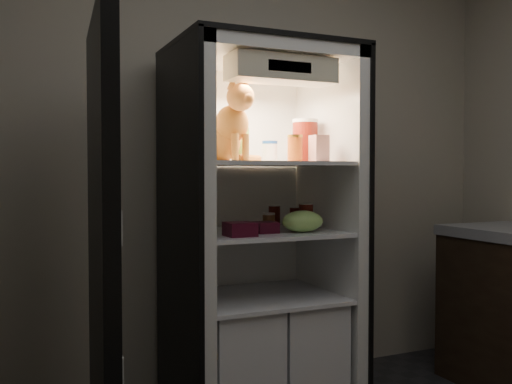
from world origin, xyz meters
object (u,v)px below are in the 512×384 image
refrigerator (257,258)px  tabby_cat (226,131)px  soda_can_a (274,216)px  berry_box_right (265,227)px  pepper_jar (305,141)px  soda_can_c (306,217)px  parmesan_shaker (243,145)px  grape_bag (303,221)px  mayo_tub (270,152)px  soda_can_b (295,218)px  salsa_jar (295,148)px  cream_carton (319,148)px  condiment_jar (269,221)px  berry_box_left (240,229)px

refrigerator → tabby_cat: refrigerator is taller
soda_can_a → berry_box_right: bearing=-124.7°
pepper_jar → soda_can_c: 0.41m
parmesan_shaker → soda_can_a: parmesan_shaker is taller
soda_can_a → soda_can_c: (0.08, -0.21, 0.01)m
pepper_jar → grape_bag: bearing=-121.9°
soda_can_a → grape_bag: bearing=-86.8°
soda_can_a → pepper_jar: bearing=-35.6°
soda_can_c → soda_can_a: bearing=111.4°
pepper_jar → grape_bag: 0.47m
tabby_cat → mayo_tub: 0.31m
pepper_jar → soda_can_b: bearing=-174.1°
tabby_cat → salsa_jar: (0.35, -0.07, -0.08)m
parmesan_shaker → cream_carton: bearing=-36.9°
parmesan_shaker → soda_can_a: size_ratio=1.50×
salsa_jar → tabby_cat: bearing=168.4°
pepper_jar → soda_can_a: 0.44m
soda_can_a → condiment_jar: 0.17m
grape_bag → parmesan_shaker: bearing=132.8°
cream_carton → soda_can_b: (-0.04, 0.18, -0.36)m
tabby_cat → soda_can_c: tabby_cat is taller
mayo_tub → salsa_jar: 0.18m
berry_box_left → mayo_tub: bearing=45.1°
soda_can_b → mayo_tub: bearing=150.3°
soda_can_a → refrigerator: bearing=-149.0°
soda_can_a → tabby_cat: bearing=-158.2°
soda_can_c → parmesan_shaker: bearing=151.0°
refrigerator → soda_can_b: size_ratio=16.78×
soda_can_a → berry_box_right: (-0.17, -0.24, -0.03)m
pepper_jar → soda_can_a: pepper_jar is taller
parmesan_shaker → soda_can_c: (0.29, -0.16, -0.37)m
grape_bag → soda_can_a: bearing=93.2°
mayo_tub → soda_can_c: bearing=-53.8°
berry_box_left → refrigerator: bearing=50.9°
condiment_jar → pepper_jar: bearing=9.6°
soda_can_b → condiment_jar: 0.18m
tabby_cat → soda_can_b: tabby_cat is taller
soda_can_b → soda_can_c: 0.10m
berry_box_right → soda_can_a: bearing=55.3°
cream_carton → grape_bag: (-0.09, -0.00, -0.36)m
soda_can_c → berry_box_right: soda_can_c is taller
parmesan_shaker → salsa_jar: size_ratio=1.28×
tabby_cat → berry_box_left: tabby_cat is taller
pepper_jar → soda_can_a: bearing=144.4°
refrigerator → salsa_jar: bearing=-37.5°
pepper_jar → berry_box_right: 0.55m
parmesan_shaker → pepper_jar: 0.35m
soda_can_b → pepper_jar: bearing=5.9°
condiment_jar → grape_bag: (0.11, -0.15, 0.01)m
berry_box_left → condiment_jar: bearing=38.9°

